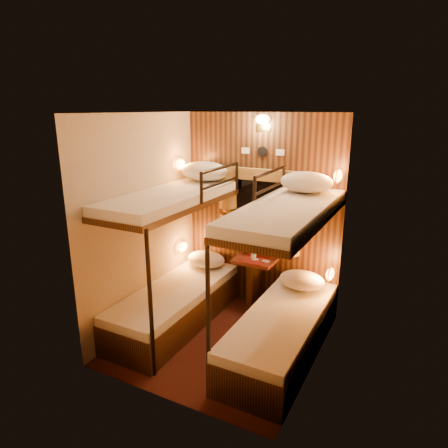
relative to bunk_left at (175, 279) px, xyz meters
The scene contains 22 objects.
floor 0.86m from the bunk_left, ahead, with size 2.10×2.10×0.00m, color #37100F.
ceiling 1.95m from the bunk_left, ahead, with size 2.10×2.10×0.00m, color silver.
wall_back 1.34m from the bunk_left, 56.56° to the left, with size 2.40×2.40×0.00m, color #C6B293.
wall_front 1.44m from the bunk_left, 59.93° to the right, with size 2.40×2.40×0.00m, color #C6B293.
wall_left 0.74m from the bunk_left, 168.93° to the right, with size 2.40×2.40×0.00m, color #C6B293.
wall_right 1.77m from the bunk_left, ahead, with size 2.40×2.40×0.00m, color #C6B293.
back_panel 1.33m from the bunk_left, 56.16° to the left, with size 2.00×0.03×2.40m, color black.
bunk_left is the anchor object (origin of this frame).
bunk_right 1.30m from the bunk_left, ahead, with size 0.72×1.90×1.82m.
window 1.30m from the bunk_left, 55.30° to the left, with size 1.00×0.12×0.79m.
curtains 1.32m from the bunk_left, 54.32° to the left, with size 1.10×0.22×1.00m.
back_fixtures 2.03m from the bunk_left, 55.16° to the left, with size 0.54×0.09×0.48m.
reading_lamps 1.13m from the bunk_left, 44.25° to the left, with size 2.00×0.20×1.25m.
table 1.02m from the bunk_left, 50.33° to the left, with size 0.50×0.34×0.66m.
bottle_left 1.03m from the bunk_left, 51.98° to the left, with size 0.06×0.06×0.22m.
bottle_right 1.05m from the bunk_left, 53.48° to the left, with size 0.07×0.07×0.23m.
sachet_a 1.12m from the bunk_left, 44.13° to the left, with size 0.08×0.06×0.01m, color silver.
sachet_b 1.02m from the bunk_left, 49.18° to the left, with size 0.08×0.06×0.01m, color silver.
pillow_lower_left 0.71m from the bunk_left, 90.18° to the left, with size 0.51×0.36×0.20m, color silver.
pillow_lower_right 1.45m from the bunk_left, 26.16° to the left, with size 0.52×0.37×0.21m, color silver.
pillow_upper_left 1.34m from the bunk_left, 90.18° to the left, with size 0.60×0.43×0.24m, color silver.
pillow_upper_right 1.82m from the bunk_left, 24.38° to the left, with size 0.56×0.40×0.22m, color silver.
Camera 1 is at (1.79, -3.41, 2.44)m, focal length 32.00 mm.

